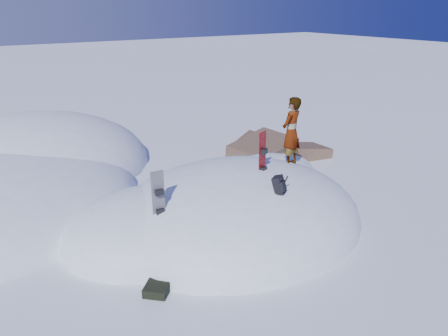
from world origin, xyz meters
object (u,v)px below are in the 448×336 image
snowboard_dark (159,204)px  person (291,132)px  snowboard_red (263,162)px  backpack (280,185)px

snowboard_dark → person: bearing=13.5°
snowboard_red → person: size_ratio=0.83×
snowboard_red → snowboard_dark: 2.97m
snowboard_dark → person: person is taller
snowboard_dark → backpack: size_ratio=3.22×
person → snowboard_red: bearing=-1.2°
snowboard_red → backpack: 1.18m
backpack → person: (1.69, 1.53, 0.64)m
snowboard_red → backpack: bearing=-130.6°
snowboard_red → snowboard_dark: size_ratio=1.03×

